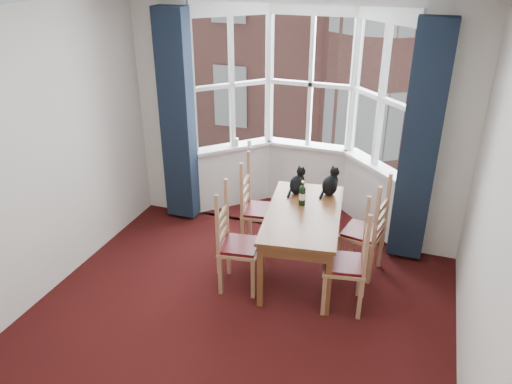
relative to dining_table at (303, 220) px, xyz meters
The scene contains 21 objects.
floor 1.55m from the dining_table, 105.67° to the right, with size 4.50×4.50×0.00m, color black.
ceiling 2.57m from the dining_table, 105.67° to the right, with size 4.50×4.50×0.00m, color white.
wall_left 2.84m from the dining_table, 150.38° to the right, with size 4.50×4.50×0.00m, color silver.
wall_right 2.24m from the dining_table, 39.87° to the right, with size 4.50×4.50×0.00m, color silver.
wall_back_pier_left 2.34m from the dining_table, 156.16° to the left, with size 0.70×0.12×2.80m, color silver.
wall_back_pier_right 1.72m from the dining_table, 35.22° to the left, with size 0.70×0.12×2.80m, color silver.
bay_window 1.63m from the dining_table, 105.18° to the left, with size 2.76×0.94×2.80m.
curtain_left 2.06m from the dining_table, 158.28° to the left, with size 0.38×0.22×2.60m, color #162233.
curtain_right 1.44m from the dining_table, 34.57° to the left, with size 0.38×0.22×2.60m, color #162233.
dining_table is the anchor object (origin of this frame).
chair_left_near 0.80m from the dining_table, 143.48° to the right, with size 0.46×0.47×0.92m.
chair_left_far 0.78m from the dining_table, 154.33° to the left, with size 0.45×0.47×0.92m.
chair_right_near 0.76m from the dining_table, 33.35° to the right, with size 0.46×0.48×0.92m.
chair_right_far 0.75m from the dining_table, 18.33° to the left, with size 0.47×0.49×0.92m.
cat_left 0.51m from the dining_table, 113.86° to the left, with size 0.22×0.26×0.32m.
cat_right 0.58m from the dining_table, 72.13° to the left, with size 0.24×0.28×0.33m.
wine_bottle 0.27m from the dining_table, 111.18° to the left, with size 0.07×0.07×0.27m.
candle_tall 1.78m from the dining_table, 135.00° to the left, with size 0.06×0.06×0.11m, color white.
candle_short 1.69m from the dining_table, 130.09° to the left, with size 0.06×0.06×0.10m, color white.
street 31.61m from the dining_table, 90.70° to the left, with size 80.00×80.00×0.00m, color #333335.
tenement_building 12.70m from the dining_table, 91.72° to the left, with size 18.40×7.80×15.20m.
Camera 1 is at (1.44, -3.12, 3.22)m, focal length 35.00 mm.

